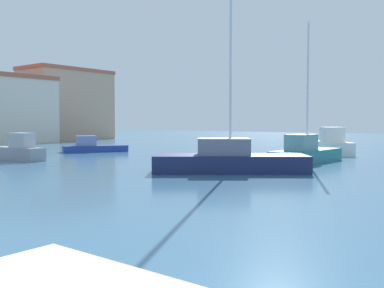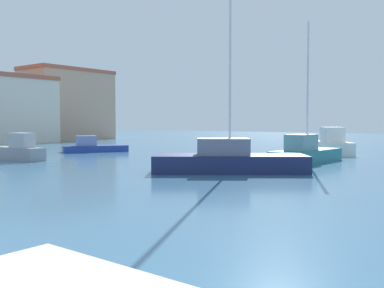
{
  "view_description": "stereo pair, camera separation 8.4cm",
  "coord_description": "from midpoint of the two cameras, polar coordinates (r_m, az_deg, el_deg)",
  "views": [
    {
      "loc": [
        -0.2,
        -5.06,
        2.55
      ],
      "look_at": [
        23.41,
        13.24,
        1.01
      ],
      "focal_mm": 41.04,
      "sensor_mm": 36.0,
      "label": 1
    },
    {
      "loc": [
        -0.15,
        -5.13,
        2.55
      ],
      "look_at": [
        23.41,
        13.24,
        1.01
      ],
      "focal_mm": 41.04,
      "sensor_mm": 36.0,
      "label": 2
    }
  ],
  "objects": [
    {
      "name": "harbor_office",
      "position": [
        65.4,
        -15.99,
        4.98
      ],
      "size": [
        12.3,
        6.92,
        9.99
      ],
      "color": "tan",
      "rests_on": "ground"
    },
    {
      "name": "sailboat_navy_far_left",
      "position": [
        22.12,
        4.71,
        -2.03
      ],
      "size": [
        6.58,
        7.6,
        10.73
      ],
      "color": "#19234C",
      "rests_on": "water"
    },
    {
      "name": "sailboat_teal_behind_lamppost",
      "position": [
        28.03,
        14.48,
        -1.1
      ],
      "size": [
        6.39,
        2.22,
        8.67
      ],
      "color": "#1E707A",
      "rests_on": "water"
    },
    {
      "name": "motorboat_blue_center_channel",
      "position": [
        37.8,
        -12.78,
        -0.36
      ],
      "size": [
        5.41,
        4.19,
        1.36
      ],
      "color": "#233D93",
      "rests_on": "water"
    },
    {
      "name": "motorboat_white_inner_mooring",
      "position": [
        35.86,
        17.4,
        -0.12
      ],
      "size": [
        5.23,
        4.98,
        2.12
      ],
      "color": "white",
      "rests_on": "water"
    },
    {
      "name": "motorboat_grey_distant_east",
      "position": [
        31.29,
        -21.74,
        -0.77
      ],
      "size": [
        1.43,
        4.68,
        1.8
      ],
      "color": "gray",
      "rests_on": "water"
    },
    {
      "name": "waterfront_apartments",
      "position": [
        57.98,
        -22.75,
        4.16
      ],
      "size": [
        8.02,
        9.45,
        8.0
      ],
      "color": "beige",
      "rests_on": "ground"
    },
    {
      "name": "water",
      "position": [
        29.44,
        -20.99,
        -2.22
      ],
      "size": [
        160.0,
        160.0,
        0.0
      ],
      "primitive_type": "plane",
      "color": "#38607F",
      "rests_on": "ground"
    }
  ]
}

